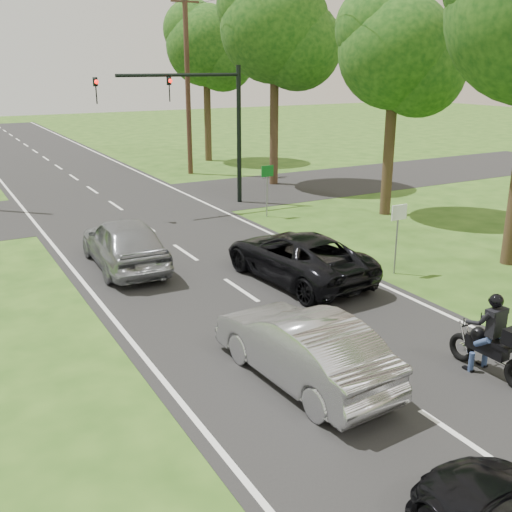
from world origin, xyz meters
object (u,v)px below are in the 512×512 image
at_px(motorcycle_rider, 494,345).
at_px(silver_suv, 124,242).
at_px(silver_sedan, 302,347).
at_px(dark_suv, 297,256).
at_px(traffic_signal, 200,111).
at_px(utility_pole_far, 188,82).
at_px(sign_green, 267,178).
at_px(sign_white, 398,222).

xyz_separation_m(motorcycle_rider, silver_suv, (-4.37, 10.23, 0.11)).
xyz_separation_m(silver_sedan, silver_suv, (-0.93, 8.50, 0.08)).
xyz_separation_m(dark_suv, silver_suv, (-4.05, 3.50, 0.10)).
bearing_deg(dark_suv, silver_suv, -45.61).
height_order(motorcycle_rider, silver_sedan, motorcycle_rider).
distance_m(dark_suv, traffic_signal, 10.67).
xyz_separation_m(silver_sedan, utility_pole_far, (7.47, 23.00, 4.35)).
xyz_separation_m(silver_suv, traffic_signal, (5.54, 6.50, 3.32)).
distance_m(utility_pole_far, sign_green, 11.63).
bearing_deg(sign_green, sign_white, -91.43).
bearing_deg(sign_white, dark_suv, 160.29).
height_order(dark_suv, sign_green, sign_green).
distance_m(dark_suv, silver_sedan, 5.89).
distance_m(traffic_signal, sign_green, 4.24).
bearing_deg(traffic_signal, utility_pole_far, 70.32).
height_order(silver_suv, sign_white, sign_white).
bearing_deg(silver_suv, motorcycle_rider, 115.58).
height_order(silver_sedan, traffic_signal, traffic_signal).
bearing_deg(traffic_signal, sign_green, -62.62).
relative_size(utility_pole_far, sign_green, 4.71).
relative_size(dark_suv, silver_suv, 1.07).
distance_m(dark_suv, sign_green, 7.67).
xyz_separation_m(utility_pole_far, sign_green, (-1.30, -11.02, -3.49)).
bearing_deg(silver_sedan, sign_green, -121.32).
relative_size(motorcycle_rider, sign_white, 0.97).
relative_size(silver_suv, utility_pole_far, 0.47).
bearing_deg(motorcycle_rider, sign_white, 64.35).
distance_m(silver_sedan, traffic_signal, 16.05).
bearing_deg(silver_suv, sign_white, 149.24).
height_order(silver_suv, sign_green, sign_green).
bearing_deg(utility_pole_far, silver_suv, -120.09).
bearing_deg(sign_white, motorcycle_rider, -113.93).
bearing_deg(silver_sedan, traffic_signal, -111.15).
bearing_deg(traffic_signal, motorcycle_rider, -94.01).
height_order(traffic_signal, utility_pole_far, utility_pole_far).
relative_size(silver_sedan, traffic_signal, 0.68).
height_order(silver_suv, utility_pole_far, utility_pole_far).
bearing_deg(sign_green, utility_pole_far, 83.27).
bearing_deg(utility_pole_far, sign_white, -94.51).
distance_m(dark_suv, utility_pole_far, 19.03).
distance_m(dark_suv, silver_suv, 5.36).
xyz_separation_m(traffic_signal, utility_pole_far, (2.86, 8.00, 0.95)).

